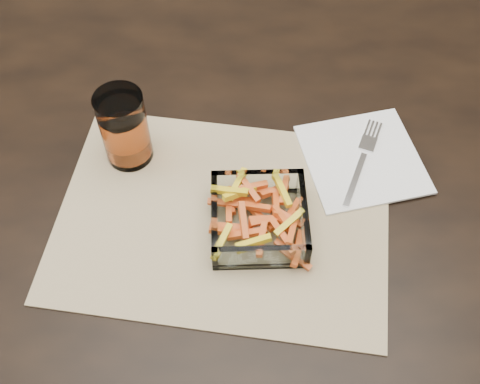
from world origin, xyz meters
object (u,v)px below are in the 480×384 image
Objects in this scene: dining_table at (297,227)px; tumbler at (125,130)px; fork at (362,159)px; glass_bowl at (259,220)px.

tumbler is (-0.25, 0.07, 0.15)m from dining_table.
fork is at bearing 32.87° from dining_table.
dining_table is 0.14m from fork.
dining_table is 13.51× the size of tumbler.
tumbler is (-0.19, 0.13, 0.03)m from glass_bowl.
tumbler is at bearing 146.24° from glass_bowl.
glass_bowl reaches higher than dining_table.
tumbler reaches higher than dining_table.
glass_bowl is at bearing -121.53° from fork.
dining_table is 0.30m from tumbler.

